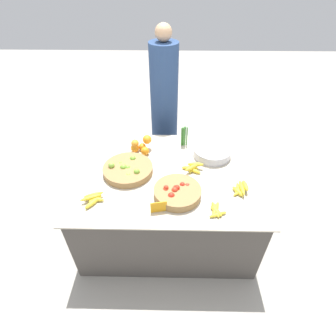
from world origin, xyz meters
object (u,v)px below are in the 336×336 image
at_px(tomato_basket, 177,192).
at_px(price_sign, 159,207).
at_px(vendor_person, 164,110).
at_px(lime_bowl, 128,169).
at_px(metal_bowl, 212,152).

distance_m(tomato_basket, price_sign, 0.21).
bearing_deg(vendor_person, lime_bowl, -105.87).
distance_m(lime_bowl, vendor_person, 1.00).
height_order(lime_bowl, vendor_person, vendor_person).
relative_size(metal_bowl, price_sign, 2.90).
xyz_separation_m(tomato_basket, vendor_person, (-0.13, 1.23, 0.04)).
distance_m(tomato_basket, vendor_person, 1.24).
bearing_deg(tomato_basket, vendor_person, 96.18).
bearing_deg(tomato_basket, price_sign, -128.29).
bearing_deg(vendor_person, tomato_basket, -83.82).
bearing_deg(metal_bowl, price_sign, -123.66).
bearing_deg(metal_bowl, tomato_basket, -122.05).
xyz_separation_m(metal_bowl, price_sign, (-0.45, -0.67, 0.01)).
distance_m(lime_bowl, metal_bowl, 0.76).
distance_m(lime_bowl, tomato_basket, 0.49).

